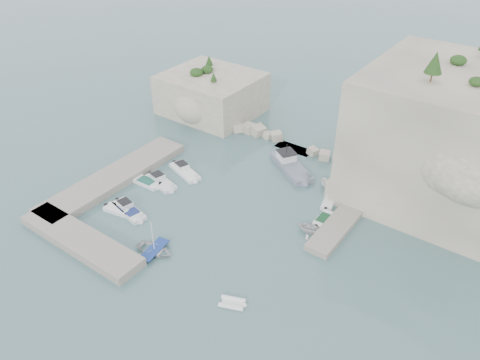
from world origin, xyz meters
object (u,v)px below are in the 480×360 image
Objects in this scene: motorboat_e at (118,211)px; work_boat at (291,170)px; motorboat_b at (161,184)px; tender_east_d at (331,191)px; motorboat_c at (147,184)px; tender_east_c at (329,203)px; inflatable_dinghy at (232,304)px; rowboat at (155,252)px; tender_east_b at (323,221)px; tender_east_a at (309,232)px; motorboat_d at (129,212)px; motorboat_a at (185,173)px.

work_boat is at bearing 47.94° from motorboat_e.
tender_east_d is (20.27, 12.64, 0.00)m from motorboat_b.
motorboat_c is 25.50m from tender_east_c.
inflatable_dinghy is at bearing -39.24° from work_boat.
motorboat_b reaches higher than inflatable_dinghy.
work_boat reaches higher than motorboat_c.
motorboat_e is at bearing 64.75° from rowboat.
tender_east_c is at bearing -143.44° from tender_east_d.
work_boat reaches higher than inflatable_dinghy.
tender_east_c is 1.13× the size of tender_east_d.
tender_east_b is at bearing -46.85° from rowboat.
tender_east_a is (22.11, 3.00, 0.00)m from motorboat_b.
motorboat_d is 1.62× the size of tender_east_d.
motorboat_b is at bearing -99.82° from work_boat.
inflatable_dinghy is at bearing -15.42° from motorboat_b.
motorboat_c is at bearing -98.24° from motorboat_a.
inflatable_dinghy is 26.97m from work_boat.
rowboat is at bearing 170.74° from tender_east_d.
tender_east_d is (-0.96, 24.29, 0.00)m from inflatable_dinghy.
tender_east_a is (23.78, 4.18, 0.00)m from motorboat_c.
work_boat is (12.07, 9.98, 0.00)m from motorboat_a.
motorboat_a is 4.15m from motorboat_b.
tender_east_c is (0.07, 21.54, 0.00)m from inflatable_dinghy.
tender_east_c is (21.36, 17.79, 0.00)m from motorboat_e.
tender_east_b is at bearing 20.27° from motorboat_e.
tender_east_a is at bearing 15.26° from motorboat_a.
motorboat_a is 21.20m from tender_east_c.
rowboat is at bearing 153.72° from inflatable_dinghy.
motorboat_e is at bearing 108.27° from tender_east_a.
tender_east_d reaches higher than motorboat_d.
tender_east_a reaches higher than tender_east_c.
tender_east_c is (21.30, 9.89, 0.00)m from motorboat_b.
tender_east_a is 2.94m from tender_east_b.
motorboat_a is at bearing 21.03° from rowboat.
rowboat is at bearing -35.70° from motorboat_b.
motorboat_c is (-2.59, -5.23, 0.00)m from motorboat_a.
tender_east_b reaches higher than inflatable_dinghy.
motorboat_d is 1.90× the size of tender_east_a.
motorboat_a reaches higher than tender_east_b.
motorboat_d is 8.78m from rowboat.
tender_east_a is at bearing 21.05° from motorboat_b.
tender_east_d reaches higher than tender_east_b.
motorboat_c is 1.10× the size of tender_east_c.
work_boat is at bearing 57.69° from motorboat_a.
work_boat is at bearing 49.93° from tender_east_c.
motorboat_e is (-1.30, -0.69, 0.00)m from motorboat_d.
tender_east_a is 14.31m from work_boat.
motorboat_d is 1.39× the size of rowboat.
motorboat_b is 2.04m from motorboat_c.
motorboat_b is at bearing 89.83° from tender_east_a.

